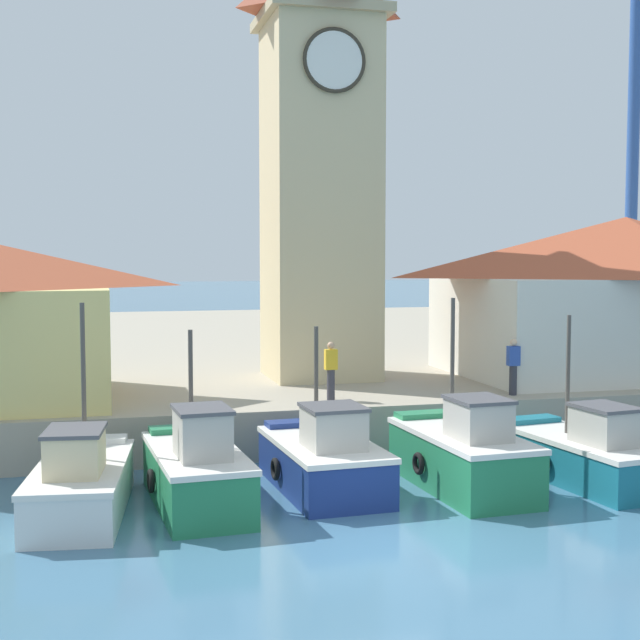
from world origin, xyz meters
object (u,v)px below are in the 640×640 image
(fishing_boat_left_inner, at_px, (324,459))
(port_crane_far, at_px, (630,162))
(dock_worker_near_tower, at_px, (331,370))
(dock_worker_along_quay, at_px, (513,366))
(fishing_boat_left_outer, at_px, (197,470))
(fishing_boat_mid_left, at_px, (463,454))
(fishing_boat_far_left, at_px, (81,482))
(fishing_boat_center, at_px, (583,454))
(warehouse_right, at_px, (624,293))
(clock_tower, at_px, (320,148))

(fishing_boat_left_inner, distance_m, port_crane_far, 27.73)
(dock_worker_near_tower, bearing_deg, dock_worker_along_quay, -5.09)
(fishing_boat_left_outer, bearing_deg, fishing_boat_mid_left, -0.92)
(fishing_boat_far_left, height_order, fishing_boat_center, fishing_boat_far_left)
(fishing_boat_far_left, xyz_separation_m, port_crane_far, (24.66, 18.29, 8.95))
(fishing_boat_far_left, height_order, fishing_boat_left_inner, fishing_boat_far_left)
(port_crane_far, bearing_deg, warehouse_right, -123.58)
(fishing_boat_left_outer, bearing_deg, warehouse_right, 27.26)
(fishing_boat_left_outer, xyz_separation_m, fishing_boat_mid_left, (6.06, -0.10, 0.02))
(dock_worker_along_quay, bearing_deg, fishing_boat_left_inner, -149.72)
(fishing_boat_far_left, xyz_separation_m, dock_worker_along_quay, (11.92, 4.38, 1.50))
(port_crane_far, bearing_deg, dock_worker_near_tower, -143.26)
(fishing_boat_left_outer, xyz_separation_m, clock_tower, (5.11, 9.40, 8.00))
(fishing_boat_left_outer, height_order, fishing_boat_mid_left, fishing_boat_mid_left)
(fishing_boat_left_inner, bearing_deg, fishing_boat_far_left, -174.35)
(fishing_boat_left_outer, height_order, clock_tower, clock_tower)
(fishing_boat_left_outer, height_order, warehouse_right, warehouse_right)
(fishing_boat_left_outer, relative_size, dock_worker_along_quay, 2.84)
(clock_tower, relative_size, warehouse_right, 1.34)
(fishing_boat_far_left, distance_m, fishing_boat_mid_left, 8.44)
(clock_tower, relative_size, dock_worker_near_tower, 9.75)
(fishing_boat_far_left, relative_size, port_crane_far, 0.23)
(fishing_boat_far_left, bearing_deg, fishing_boat_left_outer, -1.04)
(fishing_boat_far_left, height_order, fishing_boat_left_outer, fishing_boat_far_left)
(fishing_boat_left_inner, xyz_separation_m, fishing_boat_mid_left, (3.11, -0.67, 0.08))
(port_crane_far, height_order, dock_worker_along_quay, port_crane_far)
(fishing_boat_left_outer, distance_m, warehouse_right, 17.58)
(fishing_boat_left_inner, xyz_separation_m, warehouse_right, (12.41, 7.34, 3.30))
(fishing_boat_mid_left, bearing_deg, dock_worker_near_tower, 109.70)
(warehouse_right, bearing_deg, dock_worker_near_tower, -164.77)
(fishing_boat_center, xyz_separation_m, dock_worker_near_tower, (-4.79, 5.11, 1.49))
(warehouse_right, bearing_deg, fishing_boat_mid_left, -139.26)
(fishing_boat_mid_left, height_order, fishing_boat_center, fishing_boat_mid_left)
(fishing_boat_left_outer, height_order, fishing_boat_center, fishing_boat_center)
(clock_tower, height_order, dock_worker_along_quay, clock_tower)
(warehouse_right, bearing_deg, fishing_boat_left_outer, -152.74)
(clock_tower, height_order, warehouse_right, clock_tower)
(fishing_boat_left_outer, height_order, dock_worker_near_tower, fishing_boat_left_outer)
(fishing_boat_center, xyz_separation_m, warehouse_right, (6.30, 8.13, 3.34))
(fishing_boat_left_outer, xyz_separation_m, fishing_boat_left_inner, (2.95, 0.57, -0.06))
(fishing_boat_left_inner, relative_size, warehouse_right, 0.38)
(fishing_boat_left_outer, bearing_deg, dock_worker_along_quay, 24.86)
(fishing_boat_center, bearing_deg, port_crane_far, 54.52)
(warehouse_right, height_order, dock_worker_near_tower, warehouse_right)
(warehouse_right, relative_size, dock_worker_along_quay, 7.28)
(fishing_boat_center, xyz_separation_m, dock_worker_along_quay, (0.49, 4.64, 1.49))
(fishing_boat_left_outer, xyz_separation_m, dock_worker_near_tower, (4.27, 4.89, 1.39))
(fishing_boat_far_left, relative_size, dock_worker_near_tower, 3.04)
(fishing_boat_left_inner, relative_size, fishing_boat_center, 0.92)
(fishing_boat_left_inner, height_order, fishing_boat_center, fishing_boat_center)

